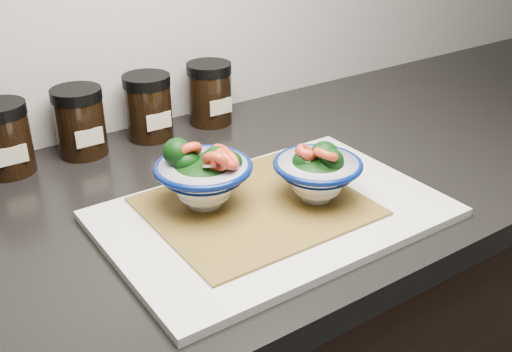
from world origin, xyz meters
TOP-DOWN VIEW (x-y plane):
  - countertop at (0.00, 1.45)m, footprint 3.50×0.60m
  - cutting_board at (0.11, 1.34)m, footprint 0.45×0.30m
  - bamboo_mat at (0.09, 1.36)m, footprint 0.28×0.24m
  - bowl_left at (0.03, 1.40)m, footprint 0.13×0.13m
  - bowl_right at (0.17, 1.33)m, footprint 0.12×0.12m
  - spice_jar_c at (-0.15, 1.69)m, footprint 0.08×0.08m
  - spice_jar_d at (-0.03, 1.69)m, footprint 0.08×0.08m
  - spice_jar_e at (0.09, 1.69)m, footprint 0.08×0.08m
  - spice_jar_f at (0.21, 1.69)m, footprint 0.08×0.08m

SIDE VIEW (x-z plane):
  - countertop at x=0.00m, z-range 0.86..0.90m
  - cutting_board at x=0.11m, z-range 0.90..0.91m
  - bamboo_mat at x=0.09m, z-range 0.91..0.92m
  - bowl_right at x=0.17m, z-range 0.91..1.00m
  - spice_jar_c at x=-0.15m, z-range 0.90..1.01m
  - spice_jar_d at x=-0.03m, z-range 0.90..1.01m
  - spice_jar_e at x=0.09m, z-range 0.90..1.01m
  - spice_jar_f at x=0.21m, z-range 0.90..1.01m
  - bowl_left at x=0.03m, z-range 0.91..1.01m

